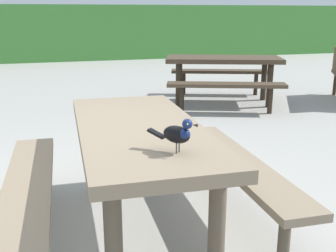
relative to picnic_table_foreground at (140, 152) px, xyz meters
name	(u,v)px	position (x,y,z in m)	size (l,w,h in m)	color
ground_plane	(88,230)	(-0.35, 0.10, -0.56)	(60.00, 60.00, 0.00)	#A3A099
hedge_wall	(48,33)	(-0.35, 10.86, 0.27)	(28.00, 1.38, 1.64)	#428438
picnic_table_foreground	(140,152)	(0.00, 0.00, 0.00)	(1.75, 1.83, 0.74)	#84725B
bird_grackle	(178,133)	(0.07, -0.58, 0.29)	(0.21, 0.23, 0.18)	black
picnic_table_mid_left	(223,69)	(2.19, 3.59, 0.00)	(2.18, 2.16, 0.74)	#473828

